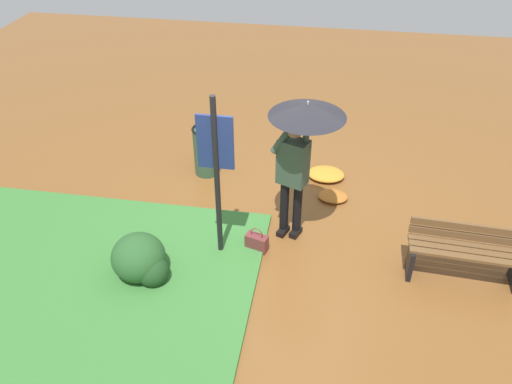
# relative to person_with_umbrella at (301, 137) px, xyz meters

# --- Properties ---
(ground_plane) EXTENTS (18.00, 18.00, 0.00)m
(ground_plane) POSITION_rel_person_with_umbrella_xyz_m (-0.11, 0.04, -1.55)
(ground_plane) COLOR brown
(grass_verge) EXTENTS (4.80, 4.00, 0.05)m
(grass_verge) POSITION_rel_person_with_umbrella_xyz_m (-2.78, -1.72, -1.53)
(grass_verge) COLOR #387533
(grass_verge) RESTS_ON ground_plane
(person_with_umbrella) EXTENTS (0.96, 0.96, 2.04)m
(person_with_umbrella) POSITION_rel_person_with_umbrella_xyz_m (0.00, 0.00, 0.00)
(person_with_umbrella) COLOR black
(person_with_umbrella) RESTS_ON ground_plane
(info_sign_post) EXTENTS (0.44, 0.07, 2.30)m
(info_sign_post) POSITION_rel_person_with_umbrella_xyz_m (-0.96, -0.56, -0.11)
(info_sign_post) COLOR black
(info_sign_post) RESTS_ON ground_plane
(handbag) EXTENTS (0.33, 0.22, 0.37)m
(handbag) POSITION_rel_person_with_umbrella_xyz_m (-0.48, -0.44, -1.42)
(handbag) COLOR brown
(handbag) RESTS_ON ground_plane
(park_bench) EXTENTS (1.40, 0.44, 0.75)m
(park_bench) POSITION_rel_person_with_umbrella_xyz_m (2.16, -0.51, -1.15)
(park_bench) COLOR black
(park_bench) RESTS_ON ground_plane
(trash_bin) EXTENTS (0.42, 0.42, 0.83)m
(trash_bin) POSITION_rel_person_with_umbrella_xyz_m (-1.60, 1.30, -1.13)
(trash_bin) COLOR #2D5138
(trash_bin) RESTS_ON ground_plane
(shrub_cluster) EXTENTS (0.75, 0.68, 0.61)m
(shrub_cluster) POSITION_rel_person_with_umbrella_xyz_m (-1.83, -1.18, -1.27)
(shrub_cluster) COLOR #285628
(shrub_cluster) RESTS_ON ground_plane
(leaf_pile_near_person) EXTENTS (0.60, 0.48, 0.13)m
(leaf_pile_near_person) POSITION_rel_person_with_umbrella_xyz_m (0.35, 1.46, -1.49)
(leaf_pile_near_person) COLOR #C68428
(leaf_pile_near_person) RESTS_ON ground_plane
(leaf_pile_by_bench) EXTENTS (0.46, 0.37, 0.10)m
(leaf_pile_by_bench) POSITION_rel_person_with_umbrella_xyz_m (0.49, 0.89, -1.50)
(leaf_pile_by_bench) COLOR #A86023
(leaf_pile_by_bench) RESTS_ON ground_plane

